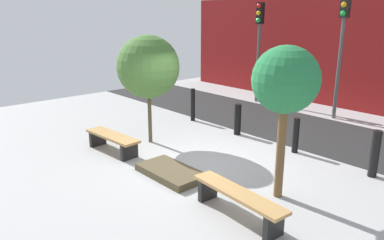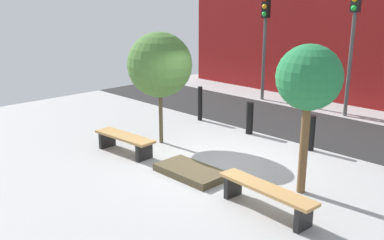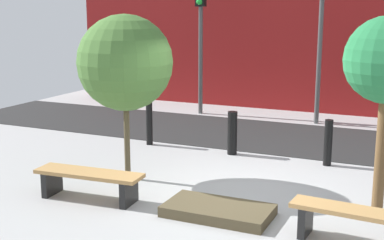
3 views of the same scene
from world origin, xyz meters
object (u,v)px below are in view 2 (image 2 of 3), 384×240
(tree_behind_right_bench, at_px, (309,79))
(traffic_light_west, at_px, (265,29))
(planter_bed, at_px, (191,172))
(bollard_left, at_px, (250,118))
(bollard_far_left, at_px, (200,104))
(bench_left, at_px, (125,140))
(traffic_light_mid_west, at_px, (353,29))
(bench_right, at_px, (266,194))
(tree_behind_left_bench, at_px, (160,65))
(bollard_center, at_px, (312,133))

(tree_behind_right_bench, height_order, traffic_light_west, traffic_light_west)
(planter_bed, bearing_deg, bollard_left, 106.71)
(bollard_far_left, bearing_deg, bench_left, -76.74)
(bench_left, bearing_deg, traffic_light_mid_west, 69.44)
(bench_left, bearing_deg, bollard_left, 67.56)
(traffic_light_mid_west, bearing_deg, traffic_light_west, -179.99)
(bench_right, xyz_separation_m, tree_behind_left_bench, (-4.19, 1.16, 1.70))
(bollard_left, height_order, traffic_light_west, traffic_light_west)
(bollard_far_left, height_order, traffic_light_mid_west, traffic_light_mid_west)
(bench_right, relative_size, bollard_left, 2.22)
(planter_bed, bearing_deg, bench_right, -5.45)
(bench_left, distance_m, bollard_left, 3.61)
(tree_behind_right_bench, distance_m, bollard_far_left, 5.74)
(traffic_light_west, bearing_deg, planter_bed, -64.58)
(tree_behind_right_bench, height_order, bollard_left, tree_behind_right_bench)
(bench_left, relative_size, traffic_light_west, 0.47)
(bench_left, height_order, planter_bed, bench_left)
(bench_left, xyz_separation_m, bench_right, (4.19, 0.00, 0.02))
(planter_bed, bearing_deg, bench_left, -174.55)
(traffic_light_west, bearing_deg, bench_right, -52.93)
(tree_behind_right_bench, distance_m, traffic_light_west, 8.06)
(bench_right, height_order, tree_behind_right_bench, tree_behind_right_bench)
(traffic_light_west, bearing_deg, bollard_center, -41.06)
(bollard_left, relative_size, traffic_light_mid_west, 0.22)
(tree_behind_left_bench, height_order, bollard_far_left, tree_behind_left_bench)
(bench_left, distance_m, traffic_light_west, 7.59)
(bollard_far_left, xyz_separation_m, bollard_left, (1.94, 0.00, -0.08))
(bollard_far_left, height_order, bollard_left, bollard_far_left)
(tree_behind_left_bench, distance_m, traffic_light_west, 6.13)
(planter_bed, bearing_deg, bollard_center, 73.29)
(bench_right, distance_m, traffic_light_mid_west, 7.82)
(bollard_far_left, bearing_deg, bollard_center, 0.00)
(bench_right, xyz_separation_m, bollard_far_left, (-5.00, 3.42, 0.18))
(tree_behind_right_bench, relative_size, traffic_light_mid_west, 0.71)
(bollard_center, bearing_deg, bench_right, -71.76)
(tree_behind_right_bench, relative_size, bollard_far_left, 2.71)
(bench_right, xyz_separation_m, traffic_light_west, (-5.39, 7.14, 2.25))
(bollard_far_left, xyz_separation_m, traffic_light_west, (-0.40, 3.72, 2.07))
(bench_right, bearing_deg, bollard_far_left, 149.79)
(planter_bed, distance_m, bollard_center, 3.39)
(bench_right, xyz_separation_m, bollard_left, (-3.06, 3.42, 0.10))
(bollard_left, height_order, traffic_light_mid_west, traffic_light_mid_west)
(bench_left, distance_m, traffic_light_mid_west, 7.83)
(planter_bed, xyz_separation_m, bollard_center, (0.97, 3.22, 0.37))
(bench_left, height_order, bollard_center, bollard_center)
(bollard_far_left, bearing_deg, traffic_light_mid_west, 52.01)
(traffic_light_west, relative_size, traffic_light_mid_west, 0.94)
(bench_right, relative_size, planter_bed, 1.29)
(tree_behind_left_bench, relative_size, traffic_light_mid_west, 0.71)
(tree_behind_right_bench, bearing_deg, planter_bed, -155.42)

